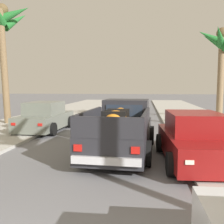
{
  "coord_description": "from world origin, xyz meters",
  "views": [
    {
      "loc": [
        1.81,
        -1.86,
        2.33
      ],
      "look_at": [
        0.41,
        9.77,
        1.2
      ],
      "focal_mm": 42.77,
      "sensor_mm": 36.0,
      "label": 1
    }
  ],
  "objects_px": {
    "pickup_truck": "(121,129)",
    "palm_tree_left_mid": "(222,46)",
    "palm_tree_right_fore": "(2,28)",
    "car_left_mid": "(45,118)",
    "car_left_near": "(195,140)"
  },
  "relations": [
    {
      "from": "car_left_near",
      "to": "palm_tree_right_fore",
      "type": "xyz_separation_m",
      "value": [
        -9.79,
        6.73,
        5.0
      ]
    },
    {
      "from": "car_left_near",
      "to": "pickup_truck",
      "type": "bearing_deg",
      "value": 155.75
    },
    {
      "from": "palm_tree_left_mid",
      "to": "pickup_truck",
      "type": "bearing_deg",
      "value": -121.83
    },
    {
      "from": "car_left_mid",
      "to": "palm_tree_right_fore",
      "type": "xyz_separation_m",
      "value": [
        -3.14,
        1.7,
        5.0
      ]
    },
    {
      "from": "car_left_near",
      "to": "palm_tree_right_fore",
      "type": "relative_size",
      "value": 0.61
    },
    {
      "from": "car_left_near",
      "to": "palm_tree_left_mid",
      "type": "xyz_separation_m",
      "value": [
        3.59,
        10.58,
        4.29
      ]
    },
    {
      "from": "car_left_mid",
      "to": "pickup_truck",
      "type": "bearing_deg",
      "value": -42.59
    },
    {
      "from": "pickup_truck",
      "to": "palm_tree_left_mid",
      "type": "distance_m",
      "value": 11.97
    },
    {
      "from": "palm_tree_right_fore",
      "to": "car_left_mid",
      "type": "bearing_deg",
      "value": -28.49
    },
    {
      "from": "car_left_near",
      "to": "car_left_mid",
      "type": "distance_m",
      "value": 8.34
    },
    {
      "from": "car_left_near",
      "to": "palm_tree_left_mid",
      "type": "relative_size",
      "value": 0.69
    },
    {
      "from": "pickup_truck",
      "to": "palm_tree_right_fore",
      "type": "relative_size",
      "value": 0.75
    },
    {
      "from": "pickup_truck",
      "to": "palm_tree_right_fore",
      "type": "height_order",
      "value": "palm_tree_right_fore"
    },
    {
      "from": "pickup_truck",
      "to": "car_left_near",
      "type": "distance_m",
      "value": 2.56
    },
    {
      "from": "car_left_near",
      "to": "car_left_mid",
      "type": "bearing_deg",
      "value": 142.95
    }
  ]
}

